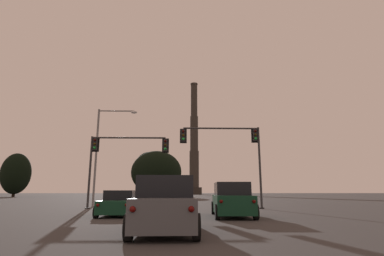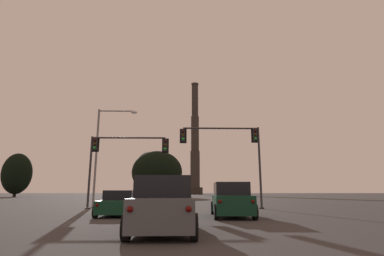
{
  "view_description": "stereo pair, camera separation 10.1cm",
  "coord_description": "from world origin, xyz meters",
  "views": [
    {
      "loc": [
        0.74,
        -2.62,
        1.35
      ],
      "look_at": [
        1.49,
        25.16,
        7.28
      ],
      "focal_mm": 28.0,
      "sensor_mm": 36.0,
      "label": 1
    },
    {
      "loc": [
        0.84,
        -2.63,
        1.35
      ],
      "look_at": [
        1.49,
        25.16,
        7.28
      ],
      "focal_mm": 28.0,
      "sensor_mm": 36.0,
      "label": 2
    }
  ],
  "objects": [
    {
      "name": "treeline_center_left",
      "position": [
        -6.49,
        76.81,
        6.36
      ],
      "size": [
        13.18,
        11.86,
        11.95
      ],
      "color": "black",
      "rests_on": "ground_plane"
    },
    {
      "name": "treeline_left_mid",
      "position": [
        -8.58,
        77.35,
        7.03
      ],
      "size": [
        7.88,
        7.09,
        11.77
      ],
      "color": "black",
      "rests_on": "ground_plane"
    },
    {
      "name": "street_lamp",
      "position": [
        -7.06,
        26.04,
        5.71
      ],
      "size": [
        3.85,
        0.36,
        9.29
      ],
      "color": "slate",
      "rests_on": "ground_plane"
    },
    {
      "name": "sedan_left_lane_front",
      "position": [
        -3.01,
        15.6,
        0.67
      ],
      "size": [
        2.15,
        4.76,
        1.43
      ],
      "rotation": [
        0.0,
        0.0,
        0.04
      ],
      "color": "#0F3823",
      "rests_on": "ground_plane"
    },
    {
      "name": "traffic_light_overhead_right",
      "position": [
        4.86,
        22.12,
        5.18
      ],
      "size": [
        6.86,
        0.5,
        6.72
      ],
      "color": "#2D2D30",
      "rests_on": "ground_plane"
    },
    {
      "name": "suv_right_lane_front",
      "position": [
        3.41,
        14.44,
        0.9
      ],
      "size": [
        2.3,
        4.98,
        1.86
      ],
      "rotation": [
        0.0,
        0.0,
        -0.04
      ],
      "color": "#0F3823",
      "rests_on": "ground_plane"
    },
    {
      "name": "suv_center_lane_second",
      "position": [
        0.12,
        8.08,
        0.9
      ],
      "size": [
        2.18,
        4.93,
        1.86
      ],
      "rotation": [
        0.0,
        0.0,
        0.02
      ],
      "color": "#4C4F54",
      "rests_on": "ground_plane"
    },
    {
      "name": "smokestack",
      "position": [
        5.94,
        149.47,
        22.79
      ],
      "size": [
        7.6,
        7.6,
        58.24
      ],
      "color": "#2B2722",
      "rests_on": "ground_plane"
    },
    {
      "name": "traffic_light_overhead_left",
      "position": [
        -4.87,
        22.63,
        4.6
      ],
      "size": [
        6.71,
        0.5,
        5.96
      ],
      "color": "#2D2D30",
      "rests_on": "ground_plane"
    },
    {
      "name": "treeline_far_right",
      "position": [
        -44.57,
        79.96,
        6.16
      ],
      "size": [
        7.71,
        6.94,
        11.62
      ],
      "color": "black",
      "rests_on": "ground_plane"
    }
  ]
}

